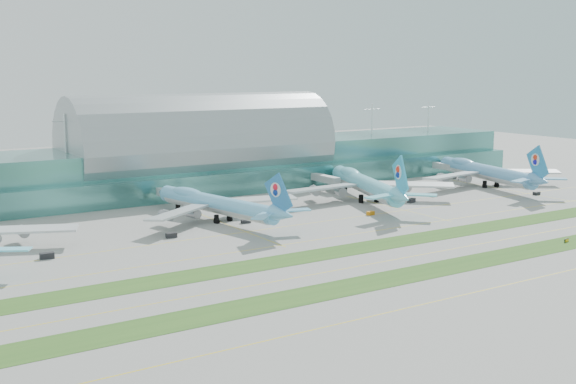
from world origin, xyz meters
TOP-DOWN VIEW (x-y plane):
  - ground at (0.00, 0.00)m, footprint 700.00×700.00m
  - terminal at (0.01, 128.79)m, footprint 340.00×69.10m
  - grass_strip_near at (0.00, -28.00)m, footprint 420.00×12.00m
  - grass_strip_far at (0.00, 2.00)m, footprint 420.00×12.00m
  - taxiline_a at (0.00, -48.00)m, footprint 420.00×0.35m
  - taxiline_b at (0.00, -14.00)m, footprint 420.00×0.35m
  - taxiline_c at (0.00, 18.00)m, footprint 420.00×0.35m
  - taxiline_d at (0.00, 40.00)m, footprint 420.00×0.35m
  - airliner_b at (-26.24, 62.45)m, footprint 65.15×74.91m
  - airliner_c at (44.09, 64.92)m, footprint 70.53×81.97m
  - airliner_d at (115.10, 64.75)m, footprint 70.78×81.54m
  - gse_b at (-91.40, 40.47)m, footprint 4.23×2.49m
  - gse_c at (-50.73, 45.50)m, footprint 3.65×1.91m
  - gse_d at (-19.44, 52.31)m, footprint 3.57×2.06m
  - gse_e at (26.93, 39.86)m, footprint 3.23×2.25m
  - gse_f at (57.28, 50.95)m, footprint 4.14×2.94m
  - gse_g at (115.51, 35.59)m, footprint 3.01×1.86m
  - gse_h at (127.72, 52.17)m, footprint 3.69×2.22m
  - taxiway_sign_east at (51.80, -26.98)m, footprint 2.71×0.90m

SIDE VIEW (x-z plane):
  - ground at x=0.00m, z-range 0.00..0.00m
  - taxiline_a at x=0.00m, z-range 0.00..0.01m
  - taxiline_b at x=0.00m, z-range 0.00..0.01m
  - taxiline_c at x=0.00m, z-range 0.00..0.01m
  - taxiline_d at x=0.00m, z-range 0.00..0.01m
  - grass_strip_near at x=0.00m, z-range 0.00..0.08m
  - grass_strip_far at x=0.00m, z-range 0.00..0.08m
  - taxiway_sign_east at x=51.80m, z-range -0.01..1.15m
  - gse_d at x=-19.44m, z-range 0.00..1.23m
  - gse_g at x=115.51m, z-range 0.00..1.38m
  - gse_e at x=26.93m, z-range 0.00..1.40m
  - gse_h at x=127.72m, z-range 0.00..1.47m
  - gse_c at x=-50.73m, z-range 0.00..1.60m
  - gse_f at x=57.28m, z-range 0.00..1.67m
  - gse_b at x=-91.40m, z-range 0.00..1.75m
  - airliner_b at x=-26.24m, z-range -3.97..16.78m
  - airliner_d at x=115.10m, z-range -4.34..18.32m
  - airliner_c at x=44.09m, z-range -4.45..18.79m
  - terminal at x=0.01m, z-range -3.77..32.23m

